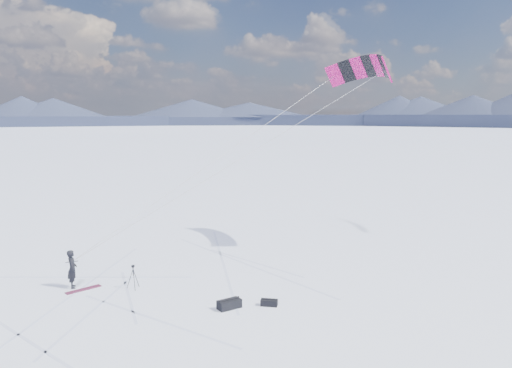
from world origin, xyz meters
name	(u,v)px	position (x,y,z in m)	size (l,w,h in m)	color
ground	(150,298)	(0.00, 0.00, 0.00)	(1800.00, 1800.00, 0.00)	white
horizon_hills	(147,200)	(0.00, 0.00, 4.24)	(704.00, 704.00, 9.83)	black
snow_tracks	(139,306)	(-0.56, -0.72, 0.00)	(17.62, 14.39, 0.01)	#AFB8D9
snowkiter	(73,288)	(-2.98, 2.59, 0.00)	(0.63, 0.42, 1.73)	black
snowboard	(83,289)	(-2.57, 2.10, 0.02)	(1.58, 0.29, 0.04)	maroon
tripod	(133,273)	(-0.48, 1.41, 0.71)	(0.58, 0.52, 1.09)	black
gear_bag_a	(229,304)	(2.74, -2.35, 0.19)	(1.02, 0.62, 0.42)	black
gear_bag_b	(269,302)	(4.34, -2.69, 0.14)	(0.76, 0.65, 0.31)	black
power_kite	(362,71)	(12.81, 3.72, 10.15)	(16.93, 5.34, 9.82)	#BE0E63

